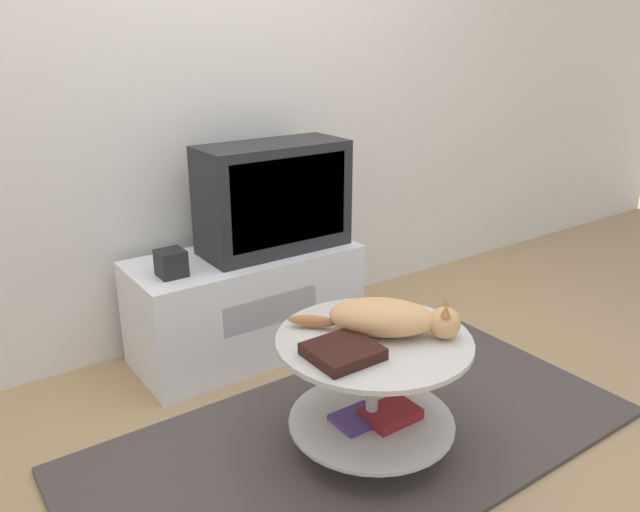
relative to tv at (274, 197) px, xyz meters
The scene contains 9 objects.
ground_plane 1.14m from the tv, 100.23° to the right, with size 12.00×12.00×0.00m, color tan.
wall_back 0.67m from the tv, 114.48° to the left, with size 8.00×0.05×2.60m.
rug 1.13m from the tv, 100.23° to the right, with size 2.10×1.04×0.02m.
tv_stand 0.52m from the tv, behind, with size 1.05×0.47×0.49m.
tv is the anchor object (origin of this frame).
speaker 0.56m from the tv, behind, with size 0.11×0.11×0.11m.
coffee_table 1.03m from the tv, 99.84° to the right, with size 0.68×0.68×0.44m.
dvd_box 1.05m from the tv, 108.95° to the right, with size 0.22×0.20×0.04m.
cat 0.95m from the tv, 96.41° to the right, with size 0.46×0.45×0.13m.
Camera 1 is at (-1.26, -1.52, 1.45)m, focal length 35.00 mm.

